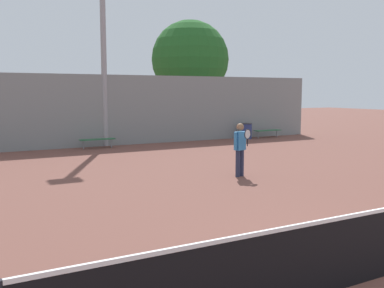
{
  "coord_description": "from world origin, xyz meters",
  "views": [
    {
      "loc": [
        -5.87,
        -4.02,
        2.6
      ],
      "look_at": [
        1.02,
        8.4,
        0.94
      ],
      "focal_mm": 42.0,
      "sensor_mm": 36.0,
      "label": 1
    }
  ],
  "objects_px": {
    "bench_courtside_near": "(268,131)",
    "light_pole_near_left": "(103,23)",
    "trash_bin": "(246,131)",
    "tennis_player": "(240,146)",
    "bench_courtside_far": "(98,140)",
    "tree_green_tall": "(190,60)"
  },
  "relations": [
    {
      "from": "bench_courtside_near",
      "to": "light_pole_near_left",
      "type": "height_order",
      "value": "light_pole_near_left"
    },
    {
      "from": "bench_courtside_near",
      "to": "trash_bin",
      "type": "height_order",
      "value": "trash_bin"
    },
    {
      "from": "tennis_player",
      "to": "bench_courtside_near",
      "type": "height_order",
      "value": "tennis_player"
    },
    {
      "from": "tennis_player",
      "to": "bench_courtside_near",
      "type": "xyz_separation_m",
      "value": [
        8.17,
        8.89,
        -0.54
      ]
    },
    {
      "from": "tennis_player",
      "to": "light_pole_near_left",
      "type": "bearing_deg",
      "value": 78.41
    },
    {
      "from": "bench_courtside_near",
      "to": "bench_courtside_far",
      "type": "bearing_deg",
      "value": 180.0
    },
    {
      "from": "tennis_player",
      "to": "light_pole_near_left",
      "type": "distance_m",
      "value": 10.82
    },
    {
      "from": "bench_courtside_far",
      "to": "trash_bin",
      "type": "height_order",
      "value": "trash_bin"
    },
    {
      "from": "bench_courtside_near",
      "to": "light_pole_near_left",
      "type": "xyz_separation_m",
      "value": [
        -9.3,
        0.7,
        5.41
      ]
    },
    {
      "from": "bench_courtside_near",
      "to": "bench_courtside_far",
      "type": "xyz_separation_m",
      "value": [
        -9.91,
        0.0,
        -0.0
      ]
    },
    {
      "from": "light_pole_near_left",
      "to": "tree_green_tall",
      "type": "height_order",
      "value": "light_pole_near_left"
    },
    {
      "from": "bench_courtside_far",
      "to": "trash_bin",
      "type": "relative_size",
      "value": 1.89
    },
    {
      "from": "bench_courtside_near",
      "to": "light_pole_near_left",
      "type": "distance_m",
      "value": 10.78
    },
    {
      "from": "light_pole_near_left",
      "to": "trash_bin",
      "type": "xyz_separation_m",
      "value": [
        7.87,
        -0.61,
        -5.37
      ]
    },
    {
      "from": "bench_courtside_far",
      "to": "light_pole_near_left",
      "type": "xyz_separation_m",
      "value": [
        0.61,
        0.7,
        5.42
      ]
    },
    {
      "from": "tennis_player",
      "to": "bench_courtside_far",
      "type": "bearing_deg",
      "value": 82.76
    },
    {
      "from": "bench_courtside_near",
      "to": "bench_courtside_far",
      "type": "height_order",
      "value": "same"
    },
    {
      "from": "bench_courtside_near",
      "to": "tree_green_tall",
      "type": "distance_m",
      "value": 8.16
    },
    {
      "from": "trash_bin",
      "to": "tree_green_tall",
      "type": "bearing_deg",
      "value": 88.96
    },
    {
      "from": "tennis_player",
      "to": "tree_green_tall",
      "type": "bearing_deg",
      "value": 48.03
    },
    {
      "from": "light_pole_near_left",
      "to": "tree_green_tall",
      "type": "bearing_deg",
      "value": 37.27
    },
    {
      "from": "tennis_player",
      "to": "tree_green_tall",
      "type": "relative_size",
      "value": 0.22
    }
  ]
}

